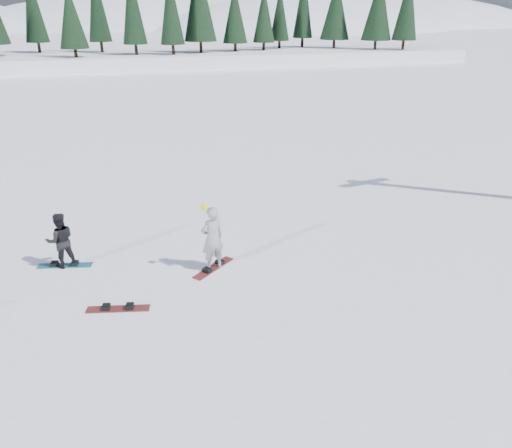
{
  "coord_description": "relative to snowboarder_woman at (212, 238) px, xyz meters",
  "views": [
    {
      "loc": [
        0.43,
        -10.43,
        6.68
      ],
      "look_at": [
        3.86,
        1.87,
        1.1
      ],
      "focal_mm": 35.0,
      "sensor_mm": 36.0,
      "label": 1
    }
  ],
  "objects": [
    {
      "name": "ground",
      "position": [
        -2.56,
        -1.64,
        -0.93
      ],
      "size": [
        420.0,
        420.0,
        0.0
      ],
      "primitive_type": "plane",
      "color": "white",
      "rests_on": "ground"
    },
    {
      "name": "snowboard_man",
      "position": [
        -3.99,
        1.26,
        -0.91
      ],
      "size": [
        1.53,
        0.59,
        0.03
      ],
      "primitive_type": "cube",
      "rotation": [
        0.0,
        0.0,
        -0.21
      ],
      "color": "teal",
      "rests_on": "ground"
    },
    {
      "name": "snowboarder_woman",
      "position": [
        0.0,
        0.0,
        0.0
      ],
      "size": [
        0.77,
        0.63,
        1.99
      ],
      "rotation": [
        0.0,
        0.0,
        3.46
      ],
      "color": "#ADADB3",
      "rests_on": "ground"
    },
    {
      "name": "snowboarder_man",
      "position": [
        -3.99,
        1.26,
        -0.13
      ],
      "size": [
        0.88,
        0.74,
        1.59
      ],
      "primitive_type": "imported",
      "rotation": [
        0.0,
        0.0,
        3.34
      ],
      "color": "black",
      "rests_on": "ground"
    },
    {
      "name": "snowboard_woman",
      "position": [
        0.0,
        0.0,
        -0.91
      ],
      "size": [
        1.32,
        1.18,
        0.03
      ],
      "primitive_type": "cube",
      "rotation": [
        0.0,
        0.0,
        0.7
      ],
      "color": "maroon",
      "rests_on": "ground"
    },
    {
      "name": "snowboard_loose_b",
      "position": [
        -2.6,
        -1.4,
        -0.91
      ],
      "size": [
        1.53,
        0.59,
        0.03
      ],
      "primitive_type": "cube",
      "rotation": [
        0.0,
        0.0,
        -0.21
      ],
      "color": "maroon",
      "rests_on": "ground"
    },
    {
      "name": "alpine_backdrop",
      "position": [
        -14.28,
        187.53,
        -14.9
      ],
      "size": [
        412.5,
        227.0,
        53.2
      ],
      "color": "white",
      "rests_on": "ground"
    }
  ]
}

